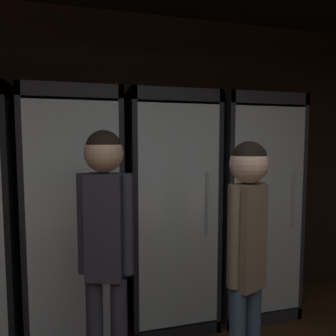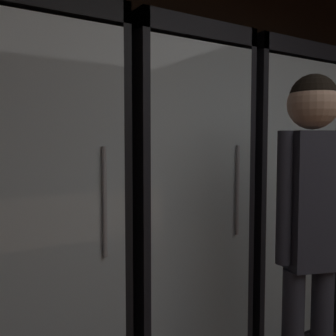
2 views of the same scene
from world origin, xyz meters
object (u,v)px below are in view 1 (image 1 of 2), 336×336
cooler_center (76,216)px  shopper_near (105,235)px  cooler_right (168,211)px  cooler_far_right (247,205)px  shopper_far (247,243)px

cooler_center → shopper_near: bearing=-78.1°
cooler_right → cooler_far_right: (0.79, 0.00, 0.01)m
cooler_center → shopper_far: 1.49m
cooler_far_right → shopper_near: (-1.40, -0.89, 0.08)m
cooler_center → shopper_near: cooler_center is taller
cooler_far_right → cooler_center: bearing=180.0°
cooler_far_right → shopper_far: cooler_far_right is taller
cooler_center → cooler_right: 0.79m
cooler_right → cooler_far_right: same height
cooler_far_right → shopper_far: 1.31m
cooler_right → cooler_far_right: bearing=0.0°
cooler_center → cooler_far_right: (1.59, -0.00, 0.00)m
cooler_far_right → shopper_near: size_ratio=1.21×
cooler_right → shopper_far: 1.16m
cooler_center → shopper_near: 0.92m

